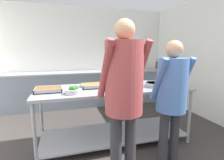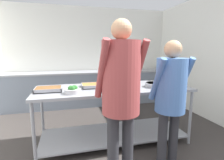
# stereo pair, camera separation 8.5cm
# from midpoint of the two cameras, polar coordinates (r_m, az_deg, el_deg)

# --- Properties ---
(wall_rear) EXTENTS (4.60, 0.06, 2.65)m
(wall_rear) POSITION_cam_midpoint_polar(r_m,az_deg,el_deg) (5.07, -6.70, 7.94)
(wall_rear) COLOR silver
(wall_rear) RESTS_ON ground_plane
(wall_right) EXTENTS (0.06, 4.26, 2.65)m
(wall_right) POSITION_cam_midpoint_polar(r_m,az_deg,el_deg) (4.18, 30.84, 6.30)
(wall_right) COLOR silver
(wall_right) RESTS_ON ground_plane
(back_counter) EXTENTS (4.44, 0.65, 0.91)m
(back_counter) POSITION_cam_midpoint_polar(r_m,az_deg,el_deg) (4.81, -5.90, -2.56)
(back_counter) COLOR slate
(back_counter) RESTS_ON ground_plane
(serving_counter) EXTENTS (2.37, 0.90, 0.90)m
(serving_counter) POSITION_cam_midpoint_polar(r_m,az_deg,el_deg) (2.83, 1.38, -8.16)
(serving_counter) COLOR gray
(serving_counter) RESTS_ON ground_plane
(serving_tray_vegetables) EXTENTS (0.37, 0.30, 0.05)m
(serving_tray_vegetables) POSITION_cam_midpoint_polar(r_m,az_deg,el_deg) (2.64, -19.16, -2.90)
(serving_tray_vegetables) COLOR gray
(serving_tray_vegetables) RESTS_ON serving_counter
(broccoli_bowl) EXTENTS (0.22, 0.22, 0.11)m
(broccoli_bowl) POSITION_cam_midpoint_polar(r_m,az_deg,el_deg) (2.41, -11.74, -3.26)
(broccoli_bowl) COLOR #B2B2B7
(broccoli_bowl) RESTS_ON serving_counter
(serving_tray_greens) EXTENTS (0.38, 0.31, 0.05)m
(serving_tray_greens) POSITION_cam_midpoint_polar(r_m,az_deg,el_deg) (2.77, -5.12, -1.83)
(serving_tray_greens) COLOR gray
(serving_tray_greens) RESTS_ON serving_counter
(serving_tray_roast) EXTENTS (0.46, 0.27, 0.05)m
(serving_tray_roast) POSITION_cam_midpoint_polar(r_m,az_deg,el_deg) (3.05, 2.79, -0.75)
(serving_tray_roast) COLOR gray
(serving_tray_roast) RESTS_ON serving_counter
(sauce_pan) EXTENTS (0.46, 0.32, 0.07)m
(sauce_pan) POSITION_cam_midpoint_polar(r_m,az_deg,el_deg) (2.87, 14.73, -1.47)
(sauce_pan) COLOR gray
(sauce_pan) RESTS_ON serving_counter
(plate_stack) EXTENTS (0.24, 0.24, 0.04)m
(plate_stack) POSITION_cam_midpoint_polar(r_m,az_deg,el_deg) (3.06, 21.22, -1.49)
(plate_stack) COLOR white
(plate_stack) RESTS_ON serving_counter
(guest_serving_left) EXTENTS (0.47, 0.37, 1.59)m
(guest_serving_left) POSITION_cam_midpoint_polar(r_m,az_deg,el_deg) (2.28, 19.60, -3.48)
(guest_serving_left) COLOR #2D2D33
(guest_serving_left) RESTS_ON ground_plane
(guest_serving_right) EXTENTS (0.53, 0.40, 1.78)m
(guest_serving_right) POSITION_cam_midpoint_polar(r_m,az_deg,el_deg) (1.81, 4.29, -2.32)
(guest_serving_right) COLOR #2D2D33
(guest_serving_right) RESTS_ON ground_plane
(water_bottle) EXTENTS (0.08, 0.08, 0.28)m
(water_bottle) POSITION_cam_midpoint_polar(r_m,az_deg,el_deg) (5.49, 15.74, 4.84)
(water_bottle) COLOR brown
(water_bottle) RESTS_ON back_counter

